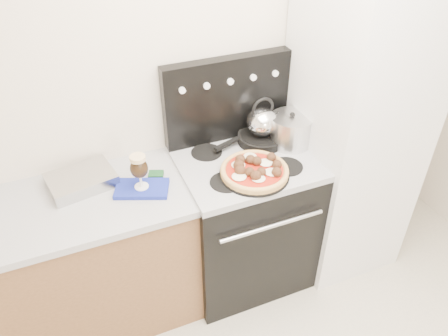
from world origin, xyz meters
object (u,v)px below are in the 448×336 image
base_cabinet (62,273)px  tea_kettle (262,120)px  fridge (352,132)px  pizza_pan (254,174)px  skillet (261,138)px  stock_pot (291,131)px  stove_body (243,222)px  beer_glass (140,172)px  oven_mitt (142,189)px  pizza (255,170)px

base_cabinet → tea_kettle: 1.43m
fridge → pizza_pan: 0.73m
skillet → stock_pot: (0.15, -0.08, 0.06)m
base_cabinet → tea_kettle: bearing=4.9°
stove_body → tea_kettle: bearing=39.4°
fridge → beer_glass: bearing=179.7°
stock_pot → oven_mitt: bearing=-175.6°
pizza_pan → skillet: skillet is taller
stove_body → stock_pot: bearing=9.3°
fridge → pizza: 0.73m
fridge → oven_mitt: 1.30m
fridge → stove_body: bearing=178.0°
oven_mitt → pizza_pan: size_ratio=0.72×
skillet → beer_glass: bearing=-168.7°
beer_glass → base_cabinet: bearing=175.0°
pizza → stock_pot: bearing=31.3°
oven_mitt → pizza_pan: (0.59, -0.13, 0.01)m
stove_body → oven_mitt: bearing=-178.2°
base_cabinet → stove_body: stove_body is taller
pizza → pizza_pan: bearing=0.0°
skillet → fridge: bearing=-16.5°
stove_body → beer_glass: size_ratio=4.43×
tea_kettle → pizza_pan: bearing=-140.5°
fridge → tea_kettle: 0.57m
fridge → skillet: fridge is taller
fridge → pizza_pan: bearing=-170.2°
pizza → skillet: (0.18, 0.28, -0.01)m
fridge → stock_pot: bearing=169.0°
oven_mitt → beer_glass: bearing=0.0°
pizza → tea_kettle: size_ratio=1.80×
stock_pot → base_cabinet: bearing=-179.0°
stove_body → skillet: 0.55m
beer_glass → skillet: bearing=11.3°
beer_glass → pizza: (0.59, -0.13, -0.06)m
stove_body → fridge: (0.70, -0.03, 0.51)m
stove_body → skillet: skillet is taller
stove_body → pizza: 0.54m
base_cabinet → fridge: (1.80, -0.05, 0.52)m
oven_mitt → skillet: size_ratio=0.97×
stove_body → oven_mitt: size_ratio=3.21×
pizza → base_cabinet: bearing=170.9°
pizza_pan → tea_kettle: bearing=57.4°
base_cabinet → fridge: bearing=-1.6°
stove_body → tea_kettle: tea_kettle is taller
oven_mitt → pizza: pizza is taller
skillet → oven_mitt: bearing=-168.7°
pizza_pan → skillet: (0.18, 0.28, 0.02)m
tea_kettle → oven_mitt: bearing=173.4°
beer_glass → tea_kettle: size_ratio=0.98×
stove_body → pizza: pizza is taller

